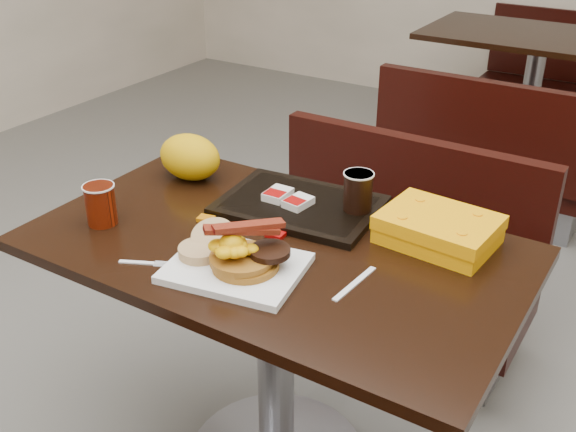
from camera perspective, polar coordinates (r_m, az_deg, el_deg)
The scene contains 23 objects.
table_near at distance 1.88m, azimuth -1.03°, elevation -12.20°, with size 1.20×0.70×0.75m, color black, non-canonical shape.
bench_near_n at distance 2.40m, azimuth 8.10°, elevation -3.18°, with size 1.00×0.46×0.72m, color black, non-canonical shape.
table_far at distance 4.07m, azimuth 19.53°, elevation 8.96°, with size 1.20×0.70×0.75m, color black, non-canonical shape.
bench_far_s at distance 3.43m, azimuth 16.57°, elevation 5.74°, with size 1.00×0.46×0.72m, color black, non-canonical shape.
bench_far_n at distance 4.73m, azimuth 21.64°, elevation 10.94°, with size 1.00×0.46×0.72m, color black, non-canonical shape.
platter at distance 1.56m, azimuth -4.40°, elevation -4.35°, with size 0.30×0.23×0.02m, color white.
pancake_stack at distance 1.53m, azimuth -3.58°, elevation -3.80°, with size 0.15×0.15×0.03m, color #9E561A.
sausage_patty at distance 1.52m, azimuth -1.52°, elevation -2.98°, with size 0.09×0.09×0.01m, color black.
scrambled_eggs at distance 1.51m, azimuth -4.76°, elevation -2.50°, with size 0.10×0.09×0.05m, color #FEB405.
bacon_strips at distance 1.51m, azimuth -3.88°, elevation -1.05°, with size 0.17×0.07×0.01m, color #420406, non-canonical shape.
muffin_bottom at distance 1.59m, azimuth -7.37°, elevation -2.92°, with size 0.10×0.10×0.02m, color tan.
muffin_top at distance 1.62m, azimuth -6.24°, elevation -1.76°, with size 0.10×0.10×0.02m, color tan.
coffee_cup_near at distance 1.79m, azimuth -15.40°, elevation 0.93°, with size 0.08×0.08×0.11m, color maroon.
fork at distance 1.62m, azimuth -12.54°, elevation -3.81°, with size 0.12×0.02×0.00m, color white, non-canonical shape.
knife at distance 1.52m, azimuth 5.59°, elevation -5.64°, with size 0.16×0.01×0.00m, color white.
condiment_syrup at distance 1.78m, azimuth -6.87°, elevation -0.24°, with size 0.04×0.03×0.01m, color #BE6608.
condiment_ketchup at distance 1.69m, azimuth -1.05°, elevation -1.56°, with size 0.04×0.03×0.01m, color #8C0504.
tray at distance 1.82m, azimuth 0.97°, elevation 0.90°, with size 0.41×0.29×0.02m, color black.
hashbrown_sleeve_left at distance 1.84m, azimuth -0.86°, elevation 1.82°, with size 0.06×0.08×0.02m, color silver.
hashbrown_sleeve_right at distance 1.80m, azimuth 0.86°, elevation 1.17°, with size 0.06×0.08×0.02m, color silver.
coffee_cup_far at distance 1.77m, azimuth 5.87°, elevation 2.06°, with size 0.07×0.07×0.10m, color black.
clamshell at distance 1.69m, azimuth 12.47°, elevation -1.08°, with size 0.27×0.20×0.07m, color #FA9E04.
paper_bag at distance 2.00m, azimuth -8.20°, elevation 4.91°, with size 0.19×0.14×0.13m, color orange.
Camera 1 is at (0.79, -1.20, 1.59)m, focal length 42.51 mm.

